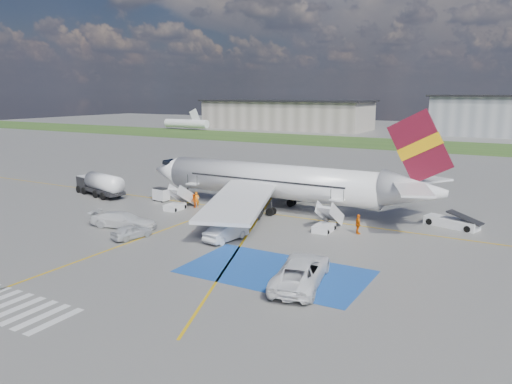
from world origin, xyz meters
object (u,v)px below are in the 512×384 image
car_silver_b (226,232)px  van_white_a (301,267)px  belt_loader (452,223)px  gpu_cart (161,195)px  car_silver_a (131,232)px  van_white_b (123,217)px  fuel_tanker (100,186)px  airliner (282,182)px

car_silver_b → van_white_a: 12.03m
belt_loader → gpu_cart: bearing=-154.8°
car_silver_a → van_white_b: bearing=-22.3°
gpu_cart → van_white_a: size_ratio=0.33×
van_white_b → fuel_tanker: bearing=43.4°
car_silver_a → fuel_tanker: bearing=-22.4°
belt_loader → car_silver_a: belt_loader is taller
belt_loader → car_silver_b: bearing=-122.0°
car_silver_b → fuel_tanker: bearing=-11.3°
airliner → car_silver_a: 18.55m
car_silver_b → van_white_b: van_white_b is taller
fuel_tanker → van_white_a: size_ratio=1.39×
airliner → van_white_a: size_ratio=5.57×
gpu_cart → car_silver_b: size_ratio=0.45×
gpu_cart → belt_loader: size_ratio=0.37×
fuel_tanker → gpu_cart: bearing=24.8°
belt_loader → car_silver_b: 23.12m
fuel_tanker → belt_loader: (42.66, 6.57, -0.85)m
belt_loader → van_white_a: size_ratio=0.89×
car_silver_a → van_white_a: bearing=-173.6°
airliner → van_white_a: 22.30m
airliner → fuel_tanker: (-24.46, -4.35, -2.12)m
fuel_tanker → car_silver_b: bearing=-3.9°
fuel_tanker → van_white_b: bearing=-21.0°
car_silver_b → car_silver_a: bearing=33.0°
van_white_a → van_white_b: bearing=-24.6°
belt_loader → car_silver_a: 31.79m
fuel_tanker → van_white_b: (13.81, -10.04, -0.23)m
airliner → car_silver_b: size_ratio=7.68×
van_white_a → van_white_b: size_ratio=1.24×
car_silver_a → car_silver_b: car_silver_b is taller
fuel_tanker → car_silver_a: 21.31m
fuel_tanker → gpu_cart: (8.94, 1.54, -0.53)m
belt_loader → van_white_b: bearing=-133.4°
airliner → van_white_a: (11.19, -19.17, -2.15)m
airliner → fuel_tanker: 24.93m
fuel_tanker → van_white_b: 17.08m
van_white_b → belt_loader: bearing=-70.7°
gpu_cart → van_white_b: 12.57m
car_silver_a → belt_loader: bearing=-129.6°
fuel_tanker → car_silver_b: size_ratio=1.92×
belt_loader → van_white_b: van_white_b is taller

